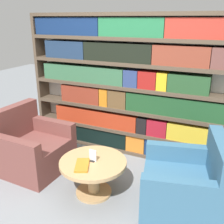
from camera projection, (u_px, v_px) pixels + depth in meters
ground_plane at (86, 197)px, 3.02m from camera, size 14.00×14.00×0.00m
bookshelf at (129, 87)px, 3.79m from camera, size 3.13×0.30×2.03m
armchair_left at (32, 149)px, 3.53m from camera, size 0.83×0.84×0.85m
armchair_right at (186, 187)px, 2.73m from camera, size 0.98×0.99×0.85m
coffee_table at (93, 170)px, 3.00m from camera, size 0.77×0.77×0.43m
table_sign at (93, 156)px, 2.94m from camera, size 0.09×0.06×0.14m
stray_book at (82, 165)px, 2.85m from camera, size 0.24×0.31×0.02m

